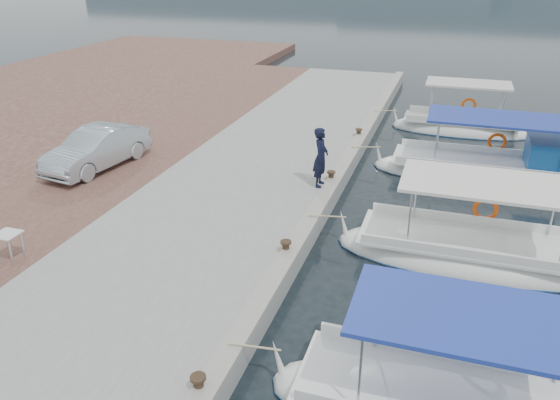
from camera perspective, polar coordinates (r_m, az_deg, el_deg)
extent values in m
plane|color=black|center=(12.74, 0.08, -10.91)|extent=(400.00, 400.00, 0.00)
cube|color=gray|center=(17.63, -4.22, 0.53)|extent=(6.00, 40.00, 0.50)
cube|color=gray|center=(16.73, 4.62, 0.31)|extent=(0.44, 40.00, 0.12)
cube|color=brown|center=(19.94, -17.69, 2.29)|extent=(4.00, 40.00, 0.50)
cube|color=white|center=(10.19, 17.27, -18.96)|extent=(5.16, 1.93, 0.08)
cube|color=#2138A6|center=(9.19, 19.55, -11.54)|extent=(3.78, 2.06, 0.08)
cylinder|color=silver|center=(9.05, 8.36, -17.57)|extent=(0.05, 0.05, 1.60)
torus|color=#EB4E0C|center=(10.75, 19.42, -13.56)|extent=(0.68, 0.12, 0.68)
ellipsoid|color=white|center=(15.25, 19.11, -5.76)|extent=(6.97, 2.41, 1.30)
ellipsoid|color=#144B8F|center=(15.26, 19.10, -5.82)|extent=(7.01, 2.46, 0.22)
cube|color=white|center=(15.02, 19.37, -4.11)|extent=(5.72, 2.07, 0.08)
cube|color=silver|center=(14.36, 20.96, 1.58)|extent=(4.18, 2.22, 0.08)
cylinder|color=silver|center=(13.84, 13.37, -2.08)|extent=(0.05, 0.05, 1.60)
torus|color=#EB4E0C|center=(15.88, 20.68, -0.91)|extent=(0.68, 0.12, 0.68)
ellipsoid|color=white|center=(20.96, 20.64, 2.34)|extent=(8.01, 2.49, 1.30)
ellipsoid|color=#144B8F|center=(20.97, 20.63, 2.29)|extent=(8.05, 2.54, 0.22)
cube|color=white|center=(20.79, 20.84, 3.62)|extent=(6.57, 2.14, 0.08)
cube|color=#1E3498|center=(20.33, 22.09, 7.86)|extent=(4.81, 2.29, 0.08)
cylinder|color=silver|center=(19.61, 16.01, 5.57)|extent=(0.05, 0.05, 1.60)
torus|color=#EB4E0C|center=(21.79, 21.74, 5.66)|extent=(0.68, 0.12, 0.68)
cube|color=#144B8F|center=(20.82, 25.99, 4.36)|extent=(1.20, 1.74, 1.00)
ellipsoid|color=white|center=(26.09, 18.16, 6.89)|extent=(5.94, 2.07, 1.30)
ellipsoid|color=#144B8F|center=(26.10, 18.16, 6.85)|extent=(5.97, 2.11, 0.22)
cube|color=white|center=(25.95, 18.31, 7.94)|extent=(4.87, 1.78, 0.08)
cube|color=beige|center=(25.57, 19.13, 11.41)|extent=(3.56, 1.90, 0.08)
cylinder|color=silver|center=(25.02, 15.43, 9.62)|extent=(0.05, 0.05, 1.60)
torus|color=#EB4E0C|center=(26.80, 19.12, 9.33)|extent=(0.68, 0.12, 0.68)
cylinder|color=black|center=(9.93, -8.51, -18.51)|extent=(0.18, 0.18, 0.30)
cylinder|color=black|center=(9.83, -8.56, -17.87)|extent=(0.28, 0.28, 0.05)
cylinder|color=black|center=(13.69, 0.61, -4.97)|extent=(0.18, 0.18, 0.30)
cylinder|color=black|center=(13.62, 0.62, -4.42)|extent=(0.28, 0.28, 0.05)
cylinder|color=black|center=(18.07, 5.36, 2.47)|extent=(0.18, 0.18, 0.30)
cylinder|color=black|center=(18.01, 5.37, 2.91)|extent=(0.28, 0.28, 0.05)
cylinder|color=black|center=(22.70, 8.22, 6.94)|extent=(0.18, 0.18, 0.30)
cylinder|color=black|center=(22.66, 8.25, 7.31)|extent=(0.28, 0.28, 0.05)
imported|color=black|center=(17.37, 4.28, 4.48)|extent=(0.48, 0.72, 1.93)
imported|color=#A4B1BB|center=(20.01, -18.60, 5.11)|extent=(2.05, 4.34, 1.37)
cylinder|color=silver|center=(14.57, -26.33, -4.94)|extent=(0.06, 0.06, 0.70)
cylinder|color=silver|center=(15.08, -26.44, -3.98)|extent=(0.06, 0.06, 0.70)
cylinder|color=silver|center=(14.81, -25.31, -4.25)|extent=(0.06, 0.06, 0.70)
cube|color=white|center=(14.66, -26.65, -3.20)|extent=(0.55, 0.55, 0.03)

